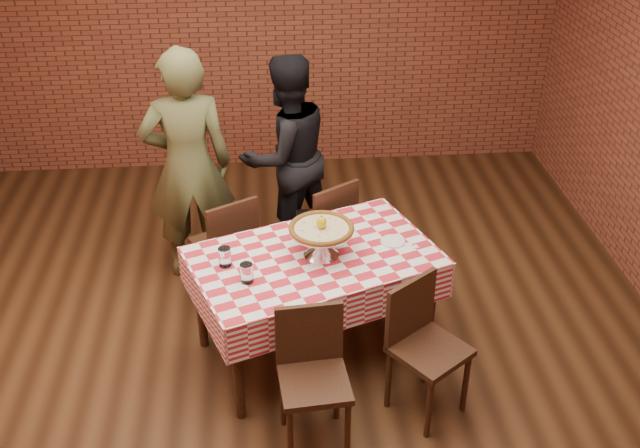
# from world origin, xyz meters

# --- Properties ---
(ground) EXTENTS (6.00, 6.00, 0.00)m
(ground) POSITION_xyz_m (0.00, 0.00, 0.00)
(ground) COLOR black
(ground) RESTS_ON ground
(back_wall) EXTENTS (5.50, 0.00, 5.50)m
(back_wall) POSITION_xyz_m (0.00, 3.00, 1.45)
(back_wall) COLOR brown
(back_wall) RESTS_ON ground
(table) EXTENTS (1.68, 1.34, 0.75)m
(table) POSITION_xyz_m (0.30, 0.16, 0.38)
(table) COLOR #3F2617
(table) RESTS_ON ground
(tablecloth) EXTENTS (1.73, 1.38, 0.25)m
(tablecloth) POSITION_xyz_m (0.30, 0.16, 0.63)
(tablecloth) COLOR red
(tablecloth) RESTS_ON table
(pizza_stand) EXTENTS (0.43, 0.43, 0.18)m
(pizza_stand) POSITION_xyz_m (0.35, 0.17, 0.85)
(pizza_stand) COLOR silver
(pizza_stand) RESTS_ON tablecloth
(pizza) EXTENTS (0.43, 0.43, 0.03)m
(pizza) POSITION_xyz_m (0.35, 0.17, 0.94)
(pizza) COLOR beige
(pizza) RESTS_ON pizza_stand
(lemon) EXTENTS (0.07, 0.07, 0.08)m
(lemon) POSITION_xyz_m (0.35, 0.17, 0.99)
(lemon) COLOR yellow
(lemon) RESTS_ON pizza
(water_glass_left) EXTENTS (0.10, 0.10, 0.12)m
(water_glass_left) POSITION_xyz_m (-0.11, -0.08, 0.82)
(water_glass_left) COLOR white
(water_glass_left) RESTS_ON tablecloth
(water_glass_right) EXTENTS (0.10, 0.10, 0.12)m
(water_glass_right) POSITION_xyz_m (-0.24, 0.10, 0.82)
(water_glass_right) COLOR white
(water_glass_right) RESTS_ON tablecloth
(side_plate) EXTENTS (0.20, 0.20, 0.01)m
(side_plate) POSITION_xyz_m (0.81, 0.27, 0.76)
(side_plate) COLOR white
(side_plate) RESTS_ON tablecloth
(sweetener_packet_a) EXTENTS (0.06, 0.05, 0.00)m
(sweetener_packet_a) POSITION_xyz_m (0.94, 0.20, 0.76)
(sweetener_packet_a) COLOR white
(sweetener_packet_a) RESTS_ON tablecloth
(sweetener_packet_b) EXTENTS (0.05, 0.04, 0.00)m
(sweetener_packet_b) POSITION_xyz_m (0.90, 0.23, 0.76)
(sweetener_packet_b) COLOR white
(sweetener_packet_b) RESTS_ON tablecloth
(condiment_caddy) EXTENTS (0.11, 0.09, 0.15)m
(condiment_caddy) POSITION_xyz_m (0.26, 0.43, 0.83)
(condiment_caddy) COLOR silver
(condiment_caddy) RESTS_ON tablecloth
(chair_near_left) EXTENTS (0.41, 0.41, 0.86)m
(chair_near_left) POSITION_xyz_m (0.24, -0.63, 0.43)
(chair_near_left) COLOR #3F2617
(chair_near_left) RESTS_ON ground
(chair_near_right) EXTENTS (0.53, 0.53, 0.86)m
(chair_near_right) POSITION_xyz_m (0.93, -0.43, 0.43)
(chair_near_right) COLOR #3F2617
(chair_near_right) RESTS_ON ground
(chair_far_left) EXTENTS (0.52, 0.52, 0.86)m
(chair_far_left) POSITION_xyz_m (-0.29, 0.82, 0.43)
(chair_far_left) COLOR #3F2617
(chair_far_left) RESTS_ON ground
(chair_far_right) EXTENTS (0.53, 0.53, 0.87)m
(chair_far_right) POSITION_xyz_m (0.42, 0.98, 0.43)
(chair_far_right) COLOR #3F2617
(chair_far_right) RESTS_ON ground
(diner_olive) EXTENTS (0.70, 0.51, 1.78)m
(diner_olive) POSITION_xyz_m (-0.53, 1.18, 0.89)
(diner_olive) COLOR #515530
(diner_olive) RESTS_ON ground
(diner_black) EXTENTS (0.97, 0.91, 1.60)m
(diner_black) POSITION_xyz_m (0.19, 1.49, 0.80)
(diner_black) COLOR black
(diner_black) RESTS_ON ground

